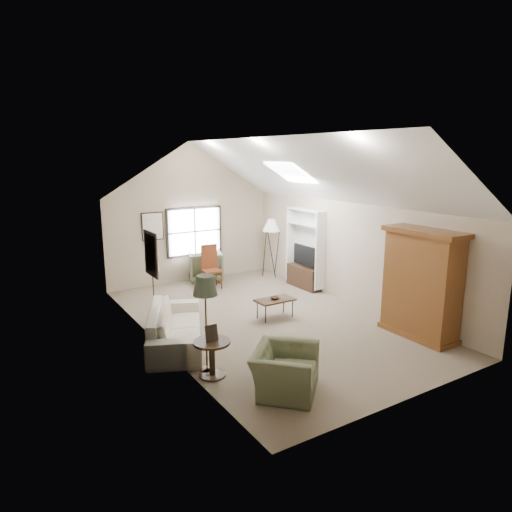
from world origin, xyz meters
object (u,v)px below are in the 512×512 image
coffee_table (275,308)px  side_chair (212,267)px  armchair_far (205,266)px  armchair_near (285,370)px  armoire (422,284)px  sofa (175,326)px  side_table (212,359)px

coffee_table → side_chair: bearing=92.6°
armchair_far → coffee_table: 3.70m
armchair_near → side_chair: side_chair is taller
armoire → side_chair: size_ratio=1.84×
sofa → side_chair: size_ratio=2.07×
armchair_near → armoire: bearing=-37.6°
armoire → armchair_near: bearing=-173.6°
coffee_table → side_chair: (-0.13, 2.92, 0.38)m
side_chair → coffee_table: bearing=-81.5°
sofa → side_table: size_ratio=3.99×
sofa → side_chair: bearing=-13.2°
armoire → sofa: size_ratio=0.89×
armoire → sofa: armoire is taller
armoire → coffee_table: bearing=128.5°
sofa → side_table: (0.00, -1.60, -0.05)m
sofa → armchair_near: 2.76m
side_table → sofa: bearing=90.0°
armchair_far → side_table: armchair_far is taller
side_table → side_chair: side_chair is taller
armoire → side_chair: armoire is taller
armoire → side_chair: (-2.05, 5.32, -0.50)m
side_chair → armchair_far: bearing=83.7°
coffee_table → sofa: bearing=-176.3°
sofa → armchair_far: armchair_far is taller
armoire → armchair_far: size_ratio=2.27×
armchair_near → coffee_table: (1.73, 2.81, -0.13)m
armoire → armchair_far: bearing=107.1°
armoire → side_chair: 5.73m
coffee_table → side_chair: size_ratio=0.73×
sofa → side_chair: 3.86m
sofa → armchair_near: sofa is taller
armchair_near → side_chair: 5.95m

